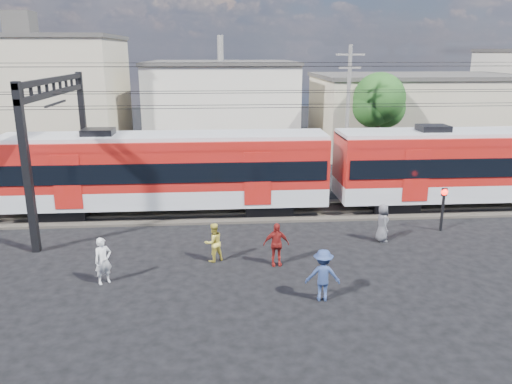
% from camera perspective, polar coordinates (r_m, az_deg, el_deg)
% --- Properties ---
extents(ground, '(120.00, 120.00, 0.00)m').
position_cam_1_polar(ground, '(18.64, 3.17, -10.01)').
color(ground, black).
rests_on(ground, ground).
extents(track_bed, '(70.00, 3.40, 0.12)m').
position_cam_1_polar(track_bed, '(26.01, 0.92, -2.22)').
color(track_bed, '#2D2823').
rests_on(track_bed, ground).
extents(rail_near, '(70.00, 0.12, 0.12)m').
position_cam_1_polar(rail_near, '(25.27, 1.08, -2.49)').
color(rail_near, '#59544C').
rests_on(rail_near, track_bed).
extents(rail_far, '(70.00, 0.12, 0.12)m').
position_cam_1_polar(rail_far, '(26.69, 0.78, -1.48)').
color(rail_far, '#59544C').
rests_on(rail_far, track_bed).
extents(commuter_train, '(50.30, 3.08, 4.17)m').
position_cam_1_polar(commuter_train, '(25.40, -9.73, 2.59)').
color(commuter_train, black).
rests_on(commuter_train, ground).
extents(catenary, '(70.00, 9.30, 7.52)m').
position_cam_1_polar(catenary, '(25.62, -18.89, 8.30)').
color(catenary, black).
rests_on(catenary, ground).
extents(building_west, '(14.28, 10.20, 9.30)m').
position_cam_1_polar(building_west, '(43.36, -24.52, 9.85)').
color(building_west, tan).
rests_on(building_west, ground).
extents(building_midwest, '(12.24, 12.24, 7.30)m').
position_cam_1_polar(building_midwest, '(43.86, -3.97, 9.95)').
color(building_midwest, beige).
rests_on(building_midwest, ground).
extents(building_mideast, '(16.32, 10.20, 6.30)m').
position_cam_1_polar(building_mideast, '(44.04, 17.63, 8.62)').
color(building_mideast, tan).
rests_on(building_mideast, ground).
extents(utility_pole_mid, '(1.80, 0.24, 8.50)m').
position_cam_1_polar(utility_pole_mid, '(32.89, 10.44, 9.31)').
color(utility_pole_mid, slate).
rests_on(utility_pole_mid, ground).
extents(tree_near, '(3.82, 3.64, 6.72)m').
position_cam_1_polar(tree_near, '(36.72, 14.12, 9.96)').
color(tree_near, '#382619').
rests_on(tree_near, ground).
extents(pedestrian_a, '(0.75, 0.70, 1.73)m').
position_cam_1_polar(pedestrian_a, '(18.87, -17.07, -7.52)').
color(pedestrian_a, silver).
rests_on(pedestrian_a, ground).
extents(pedestrian_b, '(0.97, 0.90, 1.59)m').
position_cam_1_polar(pedestrian_b, '(19.97, -4.88, -5.75)').
color(pedestrian_b, gold).
rests_on(pedestrian_b, ground).
extents(pedestrian_c, '(1.22, 0.78, 1.80)m').
position_cam_1_polar(pedestrian_c, '(17.03, 7.64, -9.39)').
color(pedestrian_c, navy).
rests_on(pedestrian_c, ground).
extents(pedestrian_d, '(1.04, 0.49, 1.73)m').
position_cam_1_polar(pedestrian_d, '(19.52, 2.31, -5.99)').
color(pedestrian_d, maroon).
rests_on(pedestrian_d, ground).
extents(pedestrian_e, '(0.54, 0.83, 1.69)m').
position_cam_1_polar(pedestrian_e, '(22.61, 14.25, -3.44)').
color(pedestrian_e, '#49494E').
rests_on(pedestrian_e, ground).
extents(crossing_signal, '(0.30, 0.30, 2.07)m').
position_cam_1_polar(crossing_signal, '(24.56, 20.63, -1.01)').
color(crossing_signal, black).
rests_on(crossing_signal, ground).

